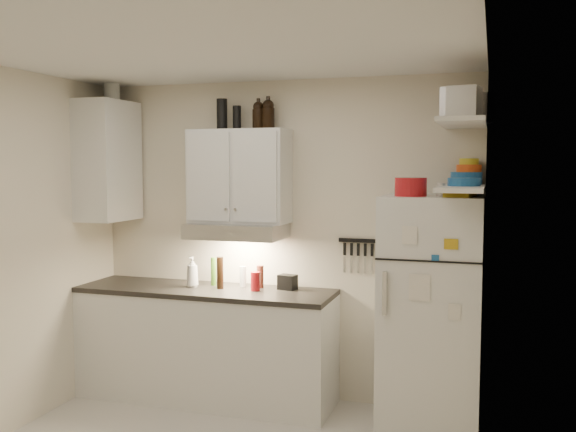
% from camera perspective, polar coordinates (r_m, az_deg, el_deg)
% --- Properties ---
extents(ceiling, '(3.20, 3.00, 0.02)m').
position_cam_1_polar(ceiling, '(3.91, -7.78, 14.71)').
color(ceiling, white).
rests_on(ceiling, ground).
extents(back_wall, '(3.20, 0.02, 2.60)m').
position_cam_1_polar(back_wall, '(5.29, -0.56, -2.12)').
color(back_wall, beige).
rests_on(back_wall, ground).
extents(right_wall, '(0.02, 3.00, 2.60)m').
position_cam_1_polar(right_wall, '(3.53, 16.87, -5.71)').
color(right_wall, beige).
rests_on(right_wall, ground).
extents(base_cabinet, '(2.10, 0.60, 0.88)m').
position_cam_1_polar(base_cabinet, '(5.38, -7.30, -11.40)').
color(base_cabinet, silver).
rests_on(base_cabinet, floor).
extents(countertop, '(2.10, 0.62, 0.04)m').
position_cam_1_polar(countertop, '(5.27, -7.35, -6.59)').
color(countertop, black).
rests_on(countertop, base_cabinet).
extents(upper_cabinet, '(0.80, 0.33, 0.75)m').
position_cam_1_polar(upper_cabinet, '(5.20, -4.33, 3.54)').
color(upper_cabinet, silver).
rests_on(upper_cabinet, back_wall).
extents(side_cabinet, '(0.33, 0.55, 1.00)m').
position_cam_1_polar(side_cabinet, '(5.61, -15.71, 4.74)').
color(side_cabinet, silver).
rests_on(side_cabinet, left_wall).
extents(range_hood, '(0.76, 0.46, 0.12)m').
position_cam_1_polar(range_hood, '(5.16, -4.57, -1.30)').
color(range_hood, silver).
rests_on(range_hood, back_wall).
extents(fridge, '(0.70, 0.68, 1.70)m').
position_cam_1_polar(fridge, '(4.78, 12.61, -8.45)').
color(fridge, silver).
rests_on(fridge, floor).
extents(shelf_hi, '(0.30, 0.95, 0.03)m').
position_cam_1_polar(shelf_hi, '(4.52, 15.31, 7.99)').
color(shelf_hi, silver).
rests_on(shelf_hi, right_wall).
extents(shelf_lo, '(0.30, 0.95, 0.03)m').
position_cam_1_polar(shelf_lo, '(4.51, 15.19, 2.41)').
color(shelf_lo, silver).
rests_on(shelf_lo, right_wall).
extents(knife_strip, '(0.42, 0.02, 0.03)m').
position_cam_1_polar(knife_strip, '(5.09, 6.85, -2.20)').
color(knife_strip, black).
rests_on(knife_strip, back_wall).
extents(dutch_oven, '(0.26, 0.26, 0.13)m').
position_cam_1_polar(dutch_oven, '(4.54, 10.85, 2.55)').
color(dutch_oven, '#A71319').
rests_on(dutch_oven, fridge).
extents(book_stack, '(0.22, 0.25, 0.07)m').
position_cam_1_polar(book_stack, '(4.51, 15.06, 2.11)').
color(book_stack, gold).
rests_on(book_stack, fridge).
extents(spice_jar, '(0.06, 0.06, 0.09)m').
position_cam_1_polar(spice_jar, '(4.56, 13.41, 2.29)').
color(spice_jar, silver).
rests_on(spice_jar, fridge).
extents(stock_pot, '(0.35, 0.35, 0.21)m').
position_cam_1_polar(stock_pot, '(4.84, 16.15, 9.16)').
color(stock_pot, silver).
rests_on(stock_pot, shelf_hi).
extents(tin_a, '(0.27, 0.26, 0.22)m').
position_cam_1_polar(tin_a, '(4.49, 15.14, 9.61)').
color(tin_a, '#AAAAAD').
rests_on(tin_a, shelf_hi).
extents(tin_b, '(0.22, 0.22, 0.18)m').
position_cam_1_polar(tin_b, '(4.17, 15.39, 9.76)').
color(tin_b, '#AAAAAD').
rests_on(tin_b, shelf_hi).
extents(bowl_teal, '(0.23, 0.23, 0.09)m').
position_cam_1_polar(bowl_teal, '(4.84, 15.56, 3.25)').
color(bowl_teal, '#1B5694').
rests_on(bowl_teal, shelf_lo).
extents(bowl_orange, '(0.18, 0.18, 0.05)m').
position_cam_1_polar(bowl_orange, '(4.89, 15.78, 4.10)').
color(bowl_orange, '#E64F15').
rests_on(bowl_orange, bowl_teal).
extents(bowl_yellow, '(0.14, 0.14, 0.05)m').
position_cam_1_polar(bowl_yellow, '(4.89, 15.80, 4.68)').
color(bowl_yellow, gold).
rests_on(bowl_yellow, bowl_orange).
extents(plates, '(0.25, 0.25, 0.05)m').
position_cam_1_polar(plates, '(4.50, 15.38, 2.94)').
color(plates, '#1B5694').
rests_on(plates, shelf_lo).
extents(growler_a, '(0.12, 0.12, 0.23)m').
position_cam_1_polar(growler_a, '(5.23, -2.64, 8.94)').
color(growler_a, black).
rests_on(growler_a, upper_cabinet).
extents(growler_b, '(0.12, 0.12, 0.24)m').
position_cam_1_polar(growler_b, '(5.19, -1.78, 9.04)').
color(growler_b, black).
rests_on(growler_b, upper_cabinet).
extents(thermos_a, '(0.08, 0.08, 0.19)m').
position_cam_1_polar(thermos_a, '(5.28, -4.56, 8.69)').
color(thermos_a, black).
rests_on(thermos_a, upper_cabinet).
extents(thermos_b, '(0.10, 0.10, 0.25)m').
position_cam_1_polar(thermos_b, '(5.29, -5.89, 8.97)').
color(thermos_b, black).
rests_on(thermos_b, upper_cabinet).
extents(side_jar, '(0.16, 0.16, 0.18)m').
position_cam_1_polar(side_jar, '(5.70, -15.39, 10.67)').
color(side_jar, silver).
rests_on(side_jar, side_cabinet).
extents(soap_bottle, '(0.11, 0.11, 0.28)m').
position_cam_1_polar(soap_bottle, '(5.31, -8.50, -4.79)').
color(soap_bottle, silver).
rests_on(soap_bottle, countertop).
extents(pepper_mill, '(0.07, 0.07, 0.18)m').
position_cam_1_polar(pepper_mill, '(5.22, -2.50, -5.41)').
color(pepper_mill, '#59271A').
rests_on(pepper_mill, countertop).
extents(oil_bottle, '(0.05, 0.05, 0.23)m').
position_cam_1_polar(oil_bottle, '(5.36, -6.64, -4.91)').
color(oil_bottle, '#39681A').
rests_on(oil_bottle, countertop).
extents(vinegar_bottle, '(0.07, 0.07, 0.26)m').
position_cam_1_polar(vinegar_bottle, '(5.21, -6.05, -5.04)').
color(vinegar_bottle, black).
rests_on(vinegar_bottle, countertop).
extents(clear_bottle, '(0.06, 0.06, 0.17)m').
position_cam_1_polar(clear_bottle, '(5.29, -4.03, -5.38)').
color(clear_bottle, silver).
rests_on(clear_bottle, countertop).
extents(red_jar, '(0.09, 0.09, 0.15)m').
position_cam_1_polar(red_jar, '(5.11, -2.92, -5.83)').
color(red_jar, '#A71319').
rests_on(red_jar, countertop).
extents(caddy, '(0.16, 0.13, 0.12)m').
position_cam_1_polar(caddy, '(5.16, -0.04, -5.90)').
color(caddy, black).
rests_on(caddy, countertop).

